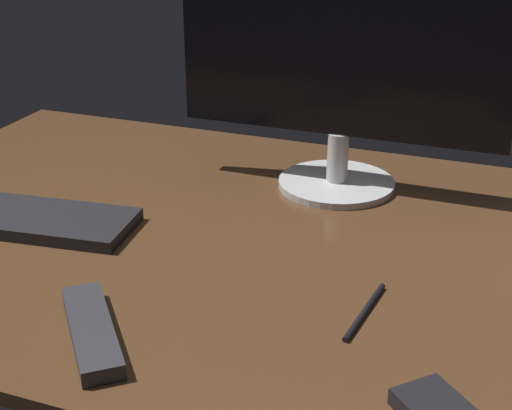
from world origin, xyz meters
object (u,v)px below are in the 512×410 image
(keyboard, at_px, (6,216))
(pen, at_px, (365,311))
(tv_remote, at_px, (92,331))
(monitor, at_px, (343,49))

(keyboard, bearing_deg, pen, -12.50)
(keyboard, xyz_separation_m, tv_remote, (0.29, -0.22, 0.00))
(monitor, bearing_deg, keyboard, -144.65)
(monitor, distance_m, tv_remote, 0.59)
(tv_remote, bearing_deg, keyboard, -167.46)
(keyboard, distance_m, tv_remote, 0.36)
(tv_remote, height_order, pen, tv_remote)
(keyboard, xyz_separation_m, pen, (0.57, -0.06, -0.01))
(keyboard, height_order, pen, keyboard)
(monitor, xyz_separation_m, tv_remote, (-0.15, -0.53, -0.22))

